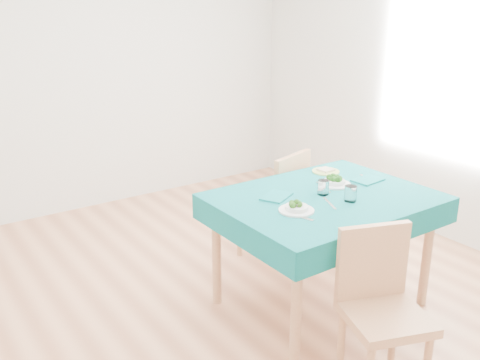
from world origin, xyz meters
TOP-DOWN VIEW (x-y plane):
  - room_shell at (0.00, 0.00)m, footprint 4.02×4.52m
  - table at (0.41, -0.33)m, footprint 1.32×1.00m
  - chair_near at (0.10, -1.12)m, footprint 0.51×0.53m
  - chair_far at (0.59, 0.43)m, footprint 0.54×0.56m
  - bowl_near at (0.10, -0.42)m, footprint 0.21×0.21m
  - bowl_far at (0.61, -0.22)m, footprint 0.21×0.21m
  - fork_near at (0.06, -0.50)m, footprint 0.08×0.18m
  - knife_near at (0.34, -0.44)m, footprint 0.10×0.19m
  - fork_far at (0.51, -0.22)m, footprint 0.10×0.19m
  - knife_far at (0.85, -0.26)m, footprint 0.13×0.20m
  - napkin_near at (0.15, -0.18)m, footprint 0.24×0.22m
  - napkin_far at (0.85, -0.28)m, footprint 0.21×0.16m
  - tumbler_center at (0.42, -0.31)m, footprint 0.07×0.07m
  - tumbler_side at (0.47, -0.48)m, footprint 0.07×0.07m
  - side_plate at (0.75, 0.02)m, footprint 0.19×0.19m
  - bread_slice at (0.75, 0.02)m, footprint 0.10×0.10m

SIDE VIEW (x-z plane):
  - table at x=0.41m, z-range 0.00..0.76m
  - chair_near at x=0.10m, z-range 0.00..0.97m
  - chair_far at x=0.59m, z-range 0.00..1.05m
  - knife_near at x=0.34m, z-range 0.76..0.76m
  - fork_near at x=0.06m, z-range 0.76..0.76m
  - knife_far at x=0.85m, z-range 0.76..0.76m
  - fork_far at x=0.51m, z-range 0.76..0.76m
  - side_plate at x=0.75m, z-range 0.76..0.77m
  - napkin_near at x=0.15m, z-range 0.76..0.77m
  - napkin_far at x=0.85m, z-range 0.76..0.77m
  - bread_slice at x=0.75m, z-range 0.77..0.78m
  - bowl_near at x=0.10m, z-range 0.76..0.82m
  - bowl_far at x=0.61m, z-range 0.76..0.82m
  - tumbler_center at x=0.42m, z-range 0.76..0.85m
  - tumbler_side at x=0.47m, z-range 0.76..0.85m
  - room_shell at x=0.00m, z-range -0.02..2.71m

